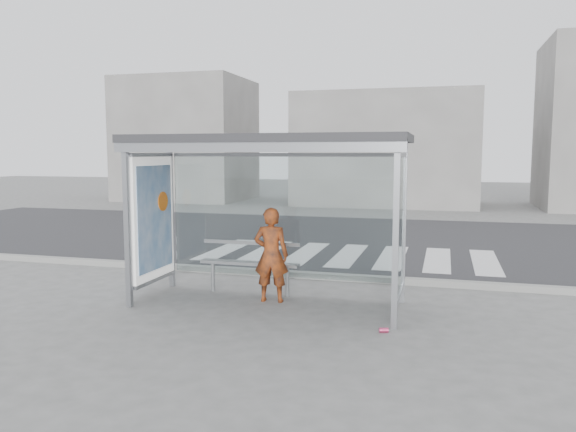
# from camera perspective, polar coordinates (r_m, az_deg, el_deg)

# --- Properties ---
(ground) EXTENTS (80.00, 80.00, 0.00)m
(ground) POSITION_cam_1_polar(r_m,az_deg,el_deg) (8.85, -2.06, -8.97)
(ground) COLOR #5F5F5D
(ground) RESTS_ON ground
(road) EXTENTS (30.00, 10.00, 0.01)m
(road) POSITION_cam_1_polar(r_m,az_deg,el_deg) (15.53, 5.81, -2.29)
(road) COLOR #2A2A2C
(road) RESTS_ON ground
(curb) EXTENTS (30.00, 0.18, 0.12)m
(curb) POSITION_cam_1_polar(r_m,az_deg,el_deg) (10.66, 1.14, -5.98)
(curb) COLOR gray
(curb) RESTS_ON ground
(crosswalk) EXTENTS (6.55, 3.00, 0.00)m
(crosswalk) POSITION_cam_1_polar(r_m,az_deg,el_deg) (13.02, 6.10, -4.00)
(crosswalk) COLOR silver
(crosswalk) RESTS_ON ground
(bus_shelter) EXTENTS (4.25, 1.65, 2.62)m
(bus_shelter) POSITION_cam_1_polar(r_m,az_deg,el_deg) (8.72, -4.32, 4.00)
(bus_shelter) COLOR gray
(bus_shelter) RESTS_ON ground
(building_left) EXTENTS (6.00, 5.00, 6.00)m
(building_left) POSITION_cam_1_polar(r_m,az_deg,el_deg) (29.02, -10.20, 7.61)
(building_left) COLOR slate
(building_left) RESTS_ON ground
(building_center) EXTENTS (8.00, 5.00, 5.00)m
(building_center) POSITION_cam_1_polar(r_m,az_deg,el_deg) (26.26, 10.01, 6.66)
(building_center) COLOR slate
(building_center) RESTS_ON ground
(person) EXTENTS (0.58, 0.42, 1.50)m
(person) POSITION_cam_1_polar(r_m,az_deg,el_deg) (8.87, -1.72, -3.96)
(person) COLOR #D05113
(person) RESTS_ON ground
(bench) EXTENTS (1.69, 0.21, 0.88)m
(bench) POSITION_cam_1_polar(r_m,az_deg,el_deg) (9.43, -3.93, -4.76)
(bench) COLOR gray
(bench) RESTS_ON ground
(soda_can) EXTENTS (0.13, 0.10, 0.07)m
(soda_can) POSITION_cam_1_polar(r_m,az_deg,el_deg) (7.62, 9.70, -11.36)
(soda_can) COLOR #E84478
(soda_can) RESTS_ON ground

